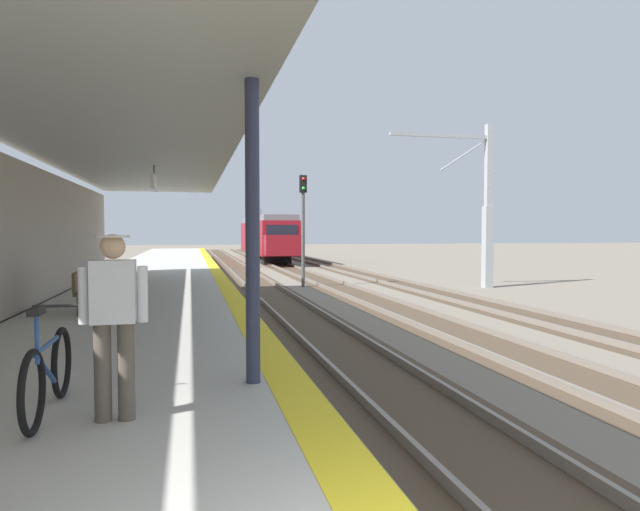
# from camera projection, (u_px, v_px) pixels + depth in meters

# --- Properties ---
(station_platform) EXTENTS (5.00, 80.00, 0.91)m
(station_platform) POSITION_uv_depth(u_px,v_px,m) (152.00, 301.00, 17.34)
(station_platform) COLOR #B7B5AD
(station_platform) RESTS_ON ground
(station_building_with_canopy) EXTENTS (4.85, 24.00, 4.43)m
(station_building_with_canopy) POSITION_uv_depth(u_px,v_px,m) (45.00, 229.00, 11.85)
(station_building_with_canopy) COLOR #4C4C4C
(station_building_with_canopy) RESTS_ON ground
(track_pair_nearest_platform) EXTENTS (2.34, 120.00, 0.16)m
(track_pair_nearest_platform) POSITION_uv_depth(u_px,v_px,m) (275.00, 296.00, 22.24)
(track_pair_nearest_platform) COLOR #4C3D2D
(track_pair_nearest_platform) RESTS_ON ground
(track_pair_middle) EXTENTS (2.34, 120.00, 0.16)m
(track_pair_middle) POSITION_uv_depth(u_px,v_px,m) (357.00, 294.00, 23.00)
(track_pair_middle) COLOR #4C3D2D
(track_pair_middle) RESTS_ON ground
(track_pair_far_side) EXTENTS (2.34, 120.00, 0.16)m
(track_pair_far_side) POSITION_uv_depth(u_px,v_px,m) (434.00, 292.00, 23.77)
(track_pair_far_side) COLOR #4C3D2D
(track_pair_far_side) RESTS_ON ground
(approaching_train) EXTENTS (2.93, 19.60, 4.76)m
(approaching_train) POSITION_uv_depth(u_px,v_px,m) (267.00, 236.00, 50.09)
(approaching_train) COLOR maroon
(approaching_train) RESTS_ON ground
(commuter_person) EXTENTS (0.59, 0.30, 1.67)m
(commuter_person) POSITION_uv_depth(u_px,v_px,m) (114.00, 316.00, 5.01)
(commuter_person) COLOR brown
(commuter_person) RESTS_ON station_platform
(bicycle_beside_commuter) EXTENTS (0.48, 1.82, 1.04)m
(bicycle_beside_commuter) POSITION_uv_depth(u_px,v_px,m) (48.00, 373.00, 5.19)
(bicycle_beside_commuter) COLOR black
(bicycle_beside_commuter) RESTS_ON station_platform
(rail_signal_post) EXTENTS (0.32, 0.34, 5.20)m
(rail_signal_post) POSITION_uv_depth(u_px,v_px,m) (303.00, 219.00, 26.19)
(rail_signal_post) COLOR #4C4C4C
(rail_signal_post) RESTS_ON ground
(catenary_pylon_far_side) EXTENTS (5.00, 0.40, 7.50)m
(catenary_pylon_far_side) POSITION_uv_depth(u_px,v_px,m) (482.00, 210.00, 25.88)
(catenary_pylon_far_side) COLOR #9EA3A8
(catenary_pylon_far_side) RESTS_ON ground
(platform_bench) EXTENTS (0.45, 1.60, 0.88)m
(platform_bench) POSITION_uv_depth(u_px,v_px,m) (88.00, 290.00, 11.79)
(platform_bench) COLOR brown
(platform_bench) RESTS_ON station_platform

